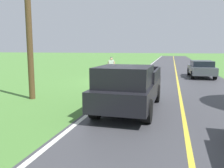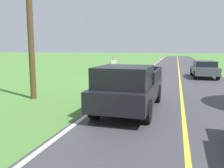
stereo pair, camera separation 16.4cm
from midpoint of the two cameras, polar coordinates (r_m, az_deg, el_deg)
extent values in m
plane|color=#4C7F38|center=(17.83, 1.19, 0.58)|extent=(200.00, 200.00, 0.00)
cube|color=#3D3D42|center=(17.41, 15.07, 0.11)|extent=(7.28, 120.00, 0.00)
cube|color=silver|center=(17.67, 3.79, 0.51)|extent=(0.16, 117.60, 0.00)
cube|color=gold|center=(17.41, 15.07, 0.11)|extent=(0.14, 117.60, 0.00)
cylinder|color=navy|center=(20.23, -0.16, 2.79)|extent=(0.18, 0.18, 0.88)
cylinder|color=navy|center=(20.51, -0.61, 2.87)|extent=(0.18, 0.18, 0.88)
cube|color=white|center=(20.31, -0.39, 4.88)|extent=(0.41, 0.27, 0.58)
sphere|color=tan|center=(20.29, -0.39, 6.02)|extent=(0.23, 0.23, 0.23)
sphere|color=#4C564C|center=(20.29, -0.39, 6.23)|extent=(0.20, 0.20, 0.20)
cube|color=#234C2D|center=(20.50, -0.26, 4.99)|extent=(0.32, 0.21, 0.44)
cylinder|color=tan|center=(20.24, 0.32, 4.55)|extent=(0.10, 0.10, 0.58)
cylinder|color=tan|center=(20.36, -1.11, 4.57)|extent=(0.10, 0.10, 0.58)
cube|color=maroon|center=(20.44, -1.56, 2.32)|extent=(0.46, 0.21, 0.51)
cube|color=black|center=(9.83, 3.95, -1.53)|extent=(2.16, 5.46, 0.70)
cube|color=black|center=(8.58, 2.40, 1.80)|extent=(1.90, 2.21, 0.72)
cube|color=black|center=(8.57, 2.40, 2.28)|extent=(1.72, 1.34, 0.43)
cube|color=black|center=(10.68, 10.10, 2.27)|extent=(0.19, 3.03, 0.45)
cube|color=black|center=(11.01, 0.31, 2.59)|extent=(0.19, 3.03, 0.45)
cube|color=black|center=(12.29, 6.41, 3.15)|extent=(1.84, 0.15, 0.45)
cylinder|color=black|center=(8.08, 7.71, -6.36)|extent=(0.32, 0.81, 0.80)
cylinder|color=black|center=(8.49, -4.47, -5.56)|extent=(0.32, 0.81, 0.80)
cylinder|color=black|center=(11.28, 10.00, -2.15)|extent=(0.32, 0.81, 0.80)
cylinder|color=black|center=(11.58, 1.11, -1.74)|extent=(0.32, 0.81, 0.80)
cube|color=#4C5156|center=(21.72, 20.13, 3.19)|extent=(1.99, 4.46, 0.62)
cube|color=black|center=(21.48, 20.28, 4.58)|extent=(1.70, 2.43, 0.46)
cylinder|color=black|center=(23.03, 17.53, 2.82)|extent=(0.26, 0.67, 0.66)
cylinder|color=black|center=(23.25, 21.68, 2.66)|extent=(0.26, 0.67, 0.66)
cylinder|color=black|center=(20.26, 18.27, 2.05)|extent=(0.26, 0.67, 0.66)
cylinder|color=black|center=(20.51, 22.96, 1.88)|extent=(0.26, 0.67, 0.66)
cylinder|color=brown|center=(12.28, -19.46, 13.18)|extent=(0.28, 0.28, 7.12)
camera|label=1|loc=(0.08, -90.51, -0.08)|focal=38.67mm
camera|label=2|loc=(0.08, 89.49, 0.08)|focal=38.67mm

